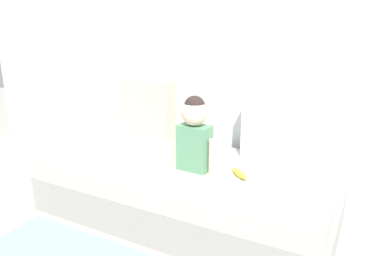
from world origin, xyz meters
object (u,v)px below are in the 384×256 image
throw_pillow_right (281,126)px  banana (239,174)px  couch (185,189)px  throw_pillow_left (147,109)px  toddler (195,132)px

throw_pillow_right → banana: size_ratio=3.00×
couch → throw_pillow_left: 0.78m
couch → toddler: (0.11, -0.07, 0.45)m
throw_pillow_right → toddler: 0.60m
throw_pillow_right → toddler: bearing=-136.6°
banana → toddler: bearing=-175.7°
throw_pillow_right → banana: throw_pillow_right is taller
couch → toddler: 0.46m
couch → toddler: size_ratio=4.14×
throw_pillow_left → throw_pillow_right: size_ratio=0.93×
throw_pillow_left → toddler: size_ratio=1.00×
toddler → banana: 0.38m
throw_pillow_right → couch: bearing=-147.3°
toddler → banana: toddler is taller
couch → throw_pillow_left: throw_pillow_left is taller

